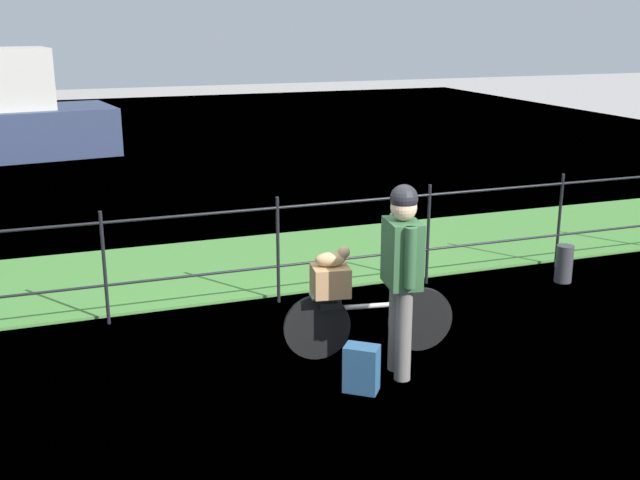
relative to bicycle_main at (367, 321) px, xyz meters
name	(u,v)px	position (x,y,z in m)	size (l,w,h in m)	color
ground_plane	(351,383)	(-0.36, -0.50, -0.33)	(60.00, 60.00, 0.00)	#9E9993
grass_strip	(246,264)	(-0.36, 2.95, -0.31)	(27.00, 2.40, 0.03)	#478438
harbor_water	(159,167)	(-0.36, 10.01, -0.32)	(30.00, 30.00, 0.00)	#426684
iron_fence	(278,242)	(-0.36, 1.58, 0.35)	(18.04, 0.04, 1.18)	black
bicycle_main	(367,321)	(0.00, 0.00, 0.00)	(1.57, 0.31, 0.61)	black
wooden_crate	(330,280)	(-0.34, 0.05, 0.42)	(0.32, 0.30, 0.26)	#A87F51
terrier_dog	(333,258)	(-0.32, 0.05, 0.63)	(0.32, 0.18, 0.18)	tan
cyclist_person	(402,264)	(0.10, -0.47, 0.68)	(0.32, 0.53, 1.68)	slate
backpack_on_paving	(361,369)	(-0.33, -0.65, -0.13)	(0.28, 0.18, 0.40)	#28517A
mooring_bollard	(564,264)	(2.97, 1.08, -0.10)	(0.20, 0.20, 0.44)	#38383D
moored_boat_near	(5,118)	(-3.31, 12.35, 0.53)	(4.83, 2.77, 3.96)	#2D3856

